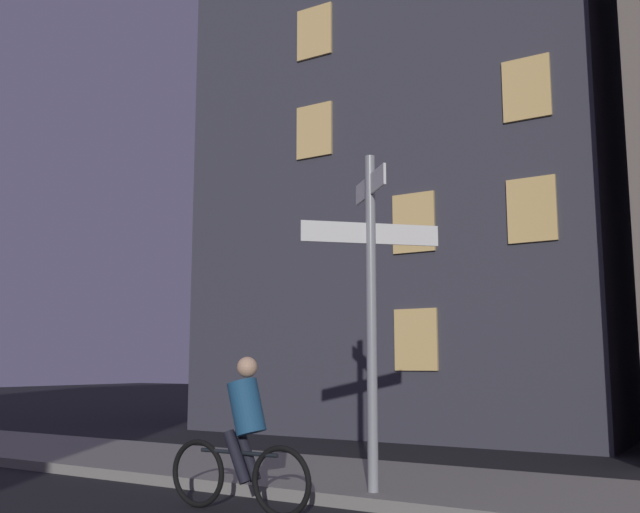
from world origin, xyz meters
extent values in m
cube|color=gray|center=(0.00, 6.38, 0.07)|extent=(40.00, 2.75, 0.14)
cylinder|color=gray|center=(-0.89, 5.35, 2.04)|extent=(0.12, 0.12, 3.81)
cube|color=white|center=(-0.89, 5.35, 3.60)|extent=(0.80, 0.80, 0.24)
cube|color=white|center=(-0.89, 5.35, 3.03)|extent=(1.19, 1.19, 0.24)
torus|color=black|center=(-2.44, 4.24, 0.36)|extent=(0.72, 0.06, 0.72)
torus|color=black|center=(-1.34, 4.24, 0.36)|extent=(0.72, 0.06, 0.72)
cylinder|color=black|center=(-1.89, 4.24, 0.61)|extent=(1.00, 0.05, 0.04)
cylinder|color=navy|center=(-1.79, 4.24, 1.08)|extent=(0.45, 0.32, 0.61)
sphere|color=tan|center=(-1.79, 4.24, 1.50)|extent=(0.22, 0.22, 0.22)
cylinder|color=black|center=(-1.84, 4.15, 0.58)|extent=(0.34, 0.12, 0.55)
cylinder|color=black|center=(-1.84, 4.33, 0.58)|extent=(0.34, 0.12, 0.55)
cube|color=#383842|center=(-4.12, 14.30, 6.14)|extent=(9.42, 6.39, 12.27)
cube|color=#F2C672|center=(-2.94, 11.07, 2.00)|extent=(0.90, 0.06, 1.20)
cube|color=#F2C672|center=(-2.94, 11.07, 4.32)|extent=(0.90, 0.06, 1.20)
cube|color=#F2C672|center=(-0.59, 11.07, 4.32)|extent=(0.90, 0.06, 1.20)
cube|color=#F2C672|center=(-5.30, 11.07, 6.64)|extent=(0.90, 0.06, 1.20)
cube|color=#F2C672|center=(-0.59, 11.07, 6.64)|extent=(0.90, 0.06, 1.20)
cube|color=#F2C672|center=(-5.30, 11.07, 8.96)|extent=(0.90, 0.06, 1.20)
camera|label=1|loc=(2.98, -1.94, 1.54)|focal=40.61mm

